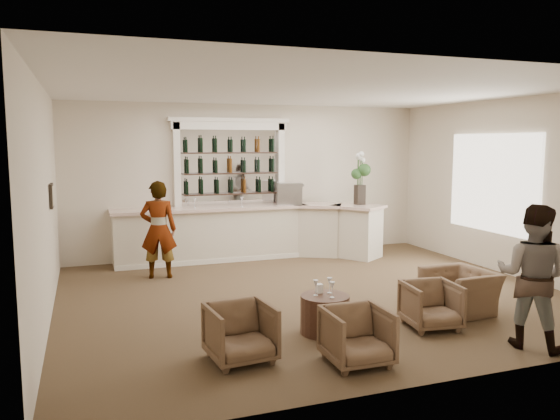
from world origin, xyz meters
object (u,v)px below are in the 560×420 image
object	(u,v)px
cocktail_table	(325,314)
armchair_left	(240,333)
guest	(532,276)
armchair_center	(357,336)
armchair_right	(431,305)
espresso_machine	(289,193)
armchair_far	(460,291)
bar_counter	(251,232)
flower_vase	(360,175)
sommelier	(158,230)

from	to	relation	value
cocktail_table	armchair_left	bearing A→B (deg)	-157.77
guest	armchair_center	xyz separation A→B (m)	(-2.24, 0.23, -0.55)
armchair_right	espresso_machine	size ratio (longest dim) A/B	1.29
armchair_far	guest	bearing A→B (deg)	-7.89
bar_counter	flower_vase	size ratio (longest dim) A/B	5.03
armchair_left	espresso_machine	world-z (taller)	espresso_machine
cocktail_table	flower_vase	bearing A→B (deg)	57.03
espresso_machine	cocktail_table	bearing A→B (deg)	-88.01
cocktail_table	guest	distance (m)	2.59
armchair_left	espresso_machine	bearing A→B (deg)	58.48
guest	armchair_far	size ratio (longest dim) A/B	1.84
armchair_center	flower_vase	size ratio (longest dim) A/B	0.62
bar_counter	armchair_left	world-z (taller)	bar_counter
armchair_left	flower_vase	world-z (taller)	flower_vase
bar_counter	armchair_center	xyz separation A→B (m)	(-0.50, -5.77, -0.25)
bar_counter	espresso_machine	distance (m)	1.20
armchair_center	guest	bearing A→B (deg)	-4.78
bar_counter	armchair_right	size ratio (longest dim) A/B	8.28
sommelier	guest	world-z (taller)	sommelier
armchair_center	armchair_right	size ratio (longest dim) A/B	1.02
bar_counter	guest	size ratio (longest dim) A/B	3.26
sommelier	bar_counter	bearing A→B (deg)	-143.19
armchair_left	armchair_far	xyz separation A→B (m)	(3.55, 0.69, -0.02)
armchair_center	flower_vase	bearing A→B (deg)	62.92
sommelier	armchair_center	size ratio (longest dim) A/B	2.54
bar_counter	armchair_center	world-z (taller)	bar_counter
armchair_center	armchair_right	world-z (taller)	armchair_center
espresso_machine	flower_vase	bearing A→B (deg)	-4.75
espresso_machine	flower_vase	xyz separation A→B (m)	(1.42, -0.58, 0.40)
bar_counter	flower_vase	world-z (taller)	flower_vase
armchair_right	armchair_far	xyz separation A→B (m)	(0.84, 0.48, -0.00)
cocktail_table	armchair_right	distance (m)	1.46
cocktail_table	espresso_machine	size ratio (longest dim) A/B	1.20
sommelier	armchair_right	distance (m)	5.10
armchair_left	espresso_machine	xyz separation A→B (m)	(2.60, 5.31, 1.05)
bar_counter	guest	distance (m)	6.25
guest	flower_vase	xyz separation A→B (m)	(0.57, 5.49, 0.90)
guest	bar_counter	bearing A→B (deg)	-18.03
armchair_right	flower_vase	xyz separation A→B (m)	(1.31, 4.52, 1.47)
armchair_right	flower_vase	size ratio (longest dim) A/B	0.61
guest	flower_vase	size ratio (longest dim) A/B	1.54
sommelier	flower_vase	bearing A→B (deg)	-162.43
flower_vase	espresso_machine	bearing A→B (deg)	157.93
sommelier	guest	bearing A→B (deg)	138.45
bar_counter	armchair_left	bearing A→B (deg)	-108.08
armchair_far	flower_vase	world-z (taller)	flower_vase
bar_counter	armchair_left	xyz separation A→B (m)	(-1.71, -5.24, -0.24)
cocktail_table	armchair_right	xyz separation A→B (m)	(1.42, -0.31, 0.06)
guest	armchair_right	size ratio (longest dim) A/B	2.54
armchair_far	espresso_machine	world-z (taller)	espresso_machine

